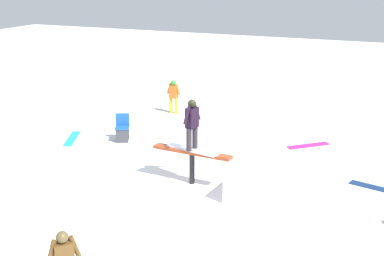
% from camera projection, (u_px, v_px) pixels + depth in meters
% --- Properties ---
extents(ground_plane, '(60.00, 60.00, 0.00)m').
position_uv_depth(ground_plane, '(192.00, 183.00, 13.96)').
color(ground_plane, white).
extents(rail_feature, '(2.20, 0.44, 0.91)m').
position_uv_depth(rail_feature, '(192.00, 156.00, 13.74)').
color(rail_feature, black).
rests_on(rail_feature, ground).
extents(snow_kicker_ramp, '(1.90, 1.63, 0.75)m').
position_uv_depth(snow_kicker_ramp, '(269.00, 185.00, 12.90)').
color(snow_kicker_ramp, white).
rests_on(snow_kicker_ramp, ground).
extents(main_rider_on_rail, '(1.53, 0.69, 1.34)m').
position_uv_depth(main_rider_on_rail, '(192.00, 126.00, 13.51)').
color(main_rider_on_rail, white).
rests_on(main_rider_on_rail, rail_feature).
extents(bystander_orange, '(0.60, 0.21, 1.30)m').
position_uv_depth(bystander_orange, '(174.00, 95.00, 20.38)').
color(bystander_orange, yellow).
rests_on(bystander_orange, ground).
extents(loose_snowboard_cyan, '(0.90, 1.52, 0.02)m').
position_uv_depth(loose_snowboard_cyan, '(72.00, 139.00, 17.54)').
color(loose_snowboard_cyan, '#20B1D4').
rests_on(loose_snowboard_cyan, ground).
extents(loose_snowboard_magenta, '(1.23, 1.19, 0.02)m').
position_uv_depth(loose_snowboard_magenta, '(308.00, 145.00, 16.86)').
color(loose_snowboard_magenta, '#C2228E').
rests_on(loose_snowboard_magenta, ground).
extents(loose_snowboard_navy, '(1.37, 0.59, 0.02)m').
position_uv_depth(loose_snowboard_navy, '(376.00, 188.00, 13.65)').
color(loose_snowboard_navy, navy).
rests_on(loose_snowboard_navy, ground).
extents(folding_chair, '(0.59, 0.59, 0.88)m').
position_uv_depth(folding_chair, '(122.00, 128.00, 17.25)').
color(folding_chair, '#3F3F44').
rests_on(folding_chair, ground).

